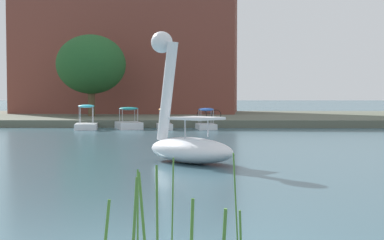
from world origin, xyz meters
TOP-DOWN VIEW (x-y plane):
  - shore_bank_far at (0.00, 39.63)m, footprint 118.24×23.37m
  - swan_boat at (0.04, 9.66)m, footprint 3.34×3.21m
  - pedal_boat_blue at (0.77, 26.63)m, footprint 1.42×1.95m
  - pedal_boat_orange at (-1.85, 26.39)m, footprint 1.18×1.90m
  - pedal_boat_teal at (-4.20, 26.97)m, footprint 2.09×2.56m
  - pedal_boat_cyan at (-6.83, 26.55)m, footprint 1.69×2.46m
  - tree_broadleaf_right at (-8.36, 35.38)m, footprint 7.46×7.48m
  - bicycle_parked at (0.98, 28.90)m, footprint 1.66×0.13m
  - apartment_block at (-6.50, 45.90)m, footprint 21.56×13.16m

SIDE VIEW (x-z plane):
  - shore_bank_far at x=0.00m, z-range 0.00..0.50m
  - pedal_boat_orange at x=-1.85m, z-range -0.31..1.05m
  - pedal_boat_teal at x=-4.20m, z-range -0.30..1.11m
  - pedal_boat_cyan at x=-6.83m, z-range -0.37..1.19m
  - pedal_boat_blue at x=0.77m, z-range -0.27..1.09m
  - bicycle_parked at x=0.98m, z-range 0.50..1.19m
  - swan_boat at x=0.04m, z-range -1.21..2.97m
  - tree_broadleaf_right at x=-8.36m, z-range 1.38..7.89m
  - apartment_block at x=-6.50m, z-range 0.50..12.57m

